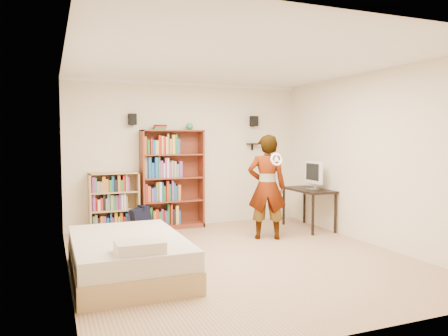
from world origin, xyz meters
The scene contains 14 objects.
ground centered at (0.00, 0.00, 0.00)m, with size 4.50×5.00×0.01m, color tan.
room_shell centered at (0.00, 0.00, 1.76)m, with size 4.52×5.02×2.71m.
crown_molding centered at (0.00, 0.00, 2.67)m, with size 4.50×5.00×0.06m.
speaker_left centered at (-1.05, 2.40, 2.00)m, with size 0.14×0.12×0.20m, color black.
speaker_right centered at (1.35, 2.40, 2.00)m, with size 0.14×0.12×0.20m, color black.
wall_shelf centered at (1.35, 2.41, 1.55)m, with size 0.25×0.16×0.03m, color black.
tall_bookshelf centered at (-0.34, 2.33, 0.91)m, with size 1.15×0.33×1.82m, color brown, non-canonical shape.
low_bookshelf centered at (-1.40, 2.34, 0.53)m, with size 0.85×0.32×1.07m, color tan, non-canonical shape.
computer_desk centered at (1.96, 1.35, 0.37)m, with size 0.54×1.08×0.74m, color black, non-canonical shape.
imac centered at (2.01, 1.30, 0.99)m, with size 0.10×0.51×0.51m, color white, non-canonical shape.
daybed centered at (-1.58, -0.18, 0.30)m, with size 1.31×2.01×0.59m, color beige, non-canonical shape.
person centered at (0.88, 0.93, 0.86)m, with size 0.63×0.41×1.72m, color black.
wii_wheel centered at (0.88, 0.61, 1.33)m, with size 0.21×0.21×0.04m, color white.
navy_bag centered at (-0.97, 2.08, 0.24)m, with size 0.36×0.23×0.48m, color black, non-canonical shape.
Camera 1 is at (-2.43, -5.44, 1.68)m, focal length 35.00 mm.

